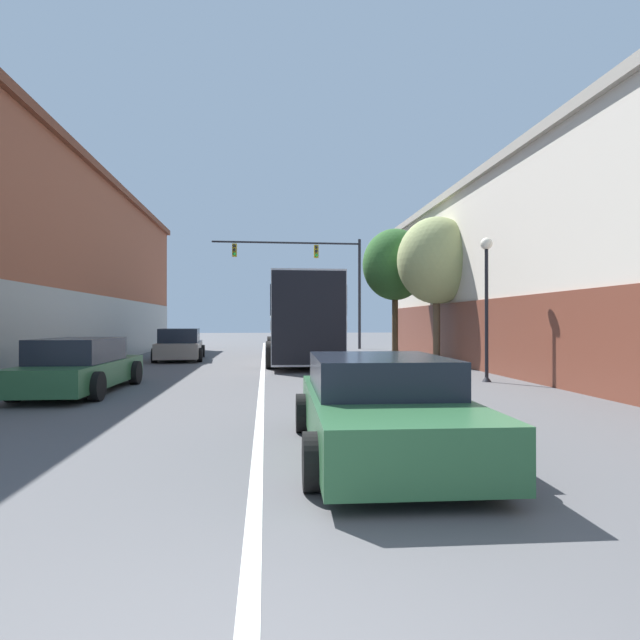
# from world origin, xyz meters

# --- Properties ---
(lane_center_line) EXTENTS (0.14, 45.38, 0.01)m
(lane_center_line) POSITION_xyz_m (0.00, 16.69, 0.00)
(lane_center_line) COLOR silver
(lane_center_line) RESTS_ON ground_plane
(building_right_storefront) EXTENTS (9.00, 26.71, 7.00)m
(building_right_storefront) POSITION_xyz_m (11.79, 12.68, 3.62)
(building_right_storefront) COLOR beige
(building_right_storefront) RESTS_ON ground_plane
(bus) EXTENTS (2.93, 10.14, 3.44)m
(bus) POSITION_xyz_m (1.57, 19.42, 1.93)
(bus) COLOR #B7B7BC
(bus) RESTS_ON ground_plane
(hatchback_foreground) EXTENTS (2.23, 4.34, 1.22)m
(hatchback_foreground) POSITION_xyz_m (1.57, 4.48, 0.59)
(hatchback_foreground) COLOR #285633
(hatchback_foreground) RESTS_ON ground_plane
(parked_car_left_near) EXTENTS (2.34, 4.77, 1.40)m
(parked_car_left_near) POSITION_xyz_m (-3.70, 21.00, 0.66)
(parked_car_left_near) COLOR slate
(parked_car_left_near) RESTS_ON ground_plane
(parked_car_left_mid) EXTENTS (1.97, 4.73, 1.30)m
(parked_car_left_mid) POSITION_xyz_m (-4.27, 10.63, 0.62)
(parked_car_left_mid) COLOR #285633
(parked_car_left_mid) RESTS_ON ground_plane
(traffic_signal_gantry) EXTENTS (9.33, 0.36, 6.97)m
(traffic_signal_gantry) POSITION_xyz_m (3.30, 29.37, 5.09)
(traffic_signal_gantry) COLOR black
(traffic_signal_gantry) RESTS_ON ground_plane
(street_lamp) EXTENTS (0.34, 0.34, 4.07)m
(street_lamp) POSITION_xyz_m (6.29, 11.64, 2.48)
(street_lamp) COLOR black
(street_lamp) RESTS_ON ground_plane
(street_tree_near) EXTENTS (3.18, 2.86, 5.92)m
(street_tree_near) POSITION_xyz_m (6.95, 17.63, 4.16)
(street_tree_near) COLOR brown
(street_tree_near) RESTS_ON ground_plane
(street_tree_far) EXTENTS (2.90, 2.61, 5.86)m
(street_tree_far) POSITION_xyz_m (5.86, 19.97, 4.24)
(street_tree_far) COLOR #4C3823
(street_tree_far) RESTS_ON ground_plane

